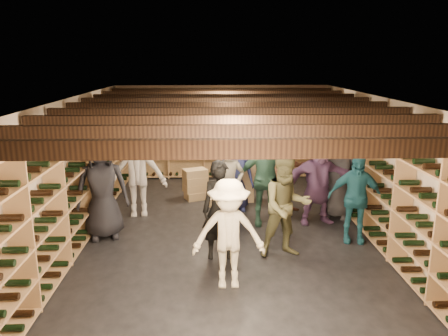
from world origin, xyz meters
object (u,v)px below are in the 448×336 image
person_1 (220,210)px  person_9 (137,172)px  person_3 (229,234)px  person_2 (286,206)px  crate_stack_left (242,182)px  person_6 (235,174)px  crate_stack_right (196,184)px  person_0 (102,188)px  crate_loose (219,202)px  person_10 (265,180)px  person_12 (338,175)px  person_11 (318,179)px  person_8 (289,171)px  person_4 (355,198)px  person_7 (229,188)px

person_1 → person_9: bearing=124.8°
person_3 → person_9: person_9 is taller
person_2 → person_9: bearing=134.8°
crate_stack_left → person_1: person_1 is taller
crate_stack_left → person_6: (-0.19, -0.60, 0.34)m
crate_stack_left → crate_stack_right: (-1.02, 0.16, -0.08)m
person_0 → person_3: 2.77m
person_6 → crate_loose: bearing=136.5°
person_10 → person_12: size_ratio=1.01×
person_11 → person_2: bearing=-129.6°
person_6 → person_8: bearing=-15.1°
person_0 → person_4: bearing=-19.3°
person_2 → crate_loose: bearing=103.2°
person_1 → crate_stack_left: bearing=74.8°
person_7 → person_10: 0.78m
crate_stack_right → person_11: bearing=-33.2°
person_3 → person_7: 1.96m
crate_stack_left → person_11: 1.96m
person_2 → person_12: person_12 is taller
person_2 → person_9: size_ratio=0.92×
person_4 → person_7: person_7 is taller
person_7 → crate_stack_left: bearing=57.4°
crate_stack_right → person_4: (2.77, -2.43, 0.43)m
person_1 → person_7: (0.18, 1.04, 0.04)m
person_4 → crate_stack_right: bearing=148.7°
person_4 → person_11: (-0.42, 0.89, 0.08)m
person_3 → person_8: (1.34, 2.96, 0.11)m
crate_stack_right → person_8: (1.91, -0.94, 0.53)m
person_7 → person_9: person_9 is taller
crate_stack_right → person_8: 2.19m
person_0 → person_3: (2.11, -1.79, -0.14)m
crate_stack_right → person_3: 3.96m
person_1 → person_8: (1.44, 2.05, 0.09)m
crate_stack_right → person_9: 1.62m
crate_stack_right → person_0: person_0 is taller
person_2 → person_7: person_2 is taller
person_0 → person_11: person_0 is taller
person_6 → person_7: person_7 is taller
person_8 → person_12: bearing=-41.6°
crate_stack_left → person_2: size_ratio=0.51×
person_10 → person_11: bearing=5.0°
person_6 → person_7: (-0.18, -1.19, 0.05)m
crate_stack_left → person_10: 1.51m
person_12 → person_0: bearing=-147.8°
person_7 → person_1: bearing=-120.6°
crate_stack_left → person_8: 1.27m
crate_stack_right → person_7: (0.65, -1.95, 0.48)m
person_4 → person_12: 1.18m
crate_stack_right → person_8: size_ratio=0.39×
person_1 → person_3: (0.09, -0.91, -0.02)m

